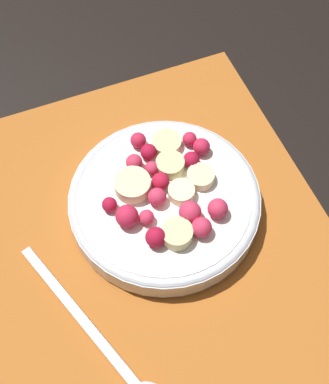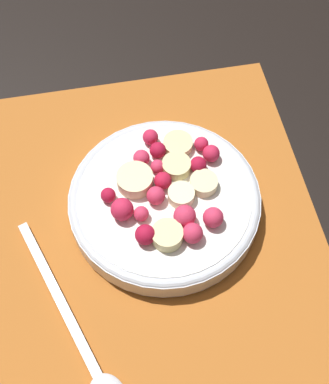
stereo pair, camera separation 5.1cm
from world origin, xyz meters
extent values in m
plane|color=black|center=(0.00, 0.00, 0.00)|extent=(3.00, 3.00, 0.00)
cube|color=#B26023|center=(0.00, 0.00, 0.00)|extent=(0.43, 0.35, 0.01)
cylinder|color=silver|center=(-0.04, 0.03, 0.02)|extent=(0.19, 0.19, 0.02)
torus|color=silver|center=(-0.04, 0.03, 0.03)|extent=(0.19, 0.19, 0.01)
cylinder|color=white|center=(-0.04, 0.03, 0.03)|extent=(0.17, 0.17, 0.00)
cylinder|color=beige|center=(-0.04, 0.07, 0.04)|extent=(0.03, 0.03, 0.01)
cylinder|color=beige|center=(0.01, 0.02, 0.04)|extent=(0.04, 0.04, 0.01)
cylinder|color=#F4EAB7|center=(-0.03, 0.04, 0.04)|extent=(0.03, 0.03, 0.01)
cylinder|color=beige|center=(-0.06, 0.00, 0.04)|extent=(0.05, 0.05, 0.01)
cylinder|color=beige|center=(-0.09, 0.05, 0.04)|extent=(0.03, 0.03, 0.01)
cylinder|color=beige|center=(-0.07, 0.04, 0.04)|extent=(0.04, 0.04, 0.01)
sphere|color=#B21433|center=(-0.06, 0.06, 0.04)|extent=(0.02, 0.02, 0.02)
sphere|color=#DB3356|center=(-0.08, 0.01, 0.04)|extent=(0.02, 0.02, 0.02)
sphere|color=red|center=(-0.05, 0.03, 0.04)|extent=(0.02, 0.02, 0.02)
sphere|color=#DB3356|center=(-0.03, 0.02, 0.04)|extent=(0.02, 0.02, 0.02)
sphere|color=#D12347|center=(-0.02, -0.02, 0.04)|extent=(0.02, 0.02, 0.02)
sphere|color=#B21433|center=(0.01, 0.00, 0.04)|extent=(0.02, 0.02, 0.02)
sphere|color=#D12347|center=(-0.09, 0.07, 0.04)|extent=(0.01, 0.01, 0.01)
sphere|color=#DB3356|center=(-0.07, 0.02, 0.04)|extent=(0.01, 0.01, 0.01)
sphere|color=#DB3356|center=(-0.02, 0.00, 0.04)|extent=(0.01, 0.01, 0.01)
sphere|color=#DB3356|center=(0.00, 0.07, 0.04)|extent=(0.02, 0.02, 0.02)
sphere|color=#DB3356|center=(0.01, 0.04, 0.04)|extent=(0.02, 0.02, 0.02)
sphere|color=#DB3356|center=(-0.01, 0.04, 0.04)|extent=(0.02, 0.02, 0.02)
sphere|color=#D12347|center=(-0.10, 0.02, 0.04)|extent=(0.02, 0.02, 0.02)
sphere|color=#B21433|center=(-0.04, -0.03, 0.04)|extent=(0.01, 0.01, 0.01)
sphere|color=#D12347|center=(-0.07, 0.08, 0.04)|extent=(0.02, 0.02, 0.02)
sphere|color=#B21433|center=(-0.09, 0.03, 0.04)|extent=(0.02, 0.02, 0.02)
cube|color=silver|center=(0.04, -0.09, 0.01)|extent=(0.16, 0.07, 0.00)
camera|label=1|loc=(0.21, -0.07, 0.48)|focal=50.00mm
camera|label=2|loc=(0.22, -0.02, 0.48)|focal=50.00mm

